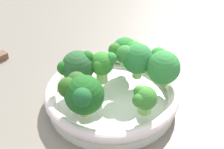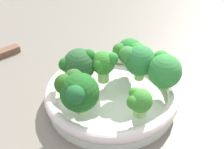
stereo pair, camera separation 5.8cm
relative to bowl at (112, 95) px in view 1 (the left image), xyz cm
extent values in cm
cube|color=slate|center=(3.40, 0.03, -3.28)|extent=(130.00, 130.00, 2.50)
cylinder|color=silver|center=(0.00, 0.00, -1.14)|extent=(24.41, 24.41, 1.79)
torus|color=silver|center=(0.00, 0.00, 0.86)|extent=(25.42, 25.42, 2.19)
cylinder|color=#9CC76D|center=(1.20, 2.42, 3.28)|extent=(2.17, 2.17, 2.66)
sphere|color=#318029|center=(1.20, 2.42, 6.06)|extent=(4.47, 4.47, 4.47)
sphere|color=#2B8032|center=(1.91, 0.88, 7.05)|extent=(2.32, 2.32, 2.32)
sphere|color=#348328|center=(-0.05, 2.50, 6.38)|extent=(2.51, 2.51, 2.51)
cylinder|color=#77B457|center=(8.20, 0.50, 2.79)|extent=(1.97, 1.97, 1.67)
sphere|color=#26782D|center=(8.20, 0.50, 5.33)|extent=(5.24, 5.24, 5.24)
sphere|color=#256A1F|center=(8.00, -1.33, 5.74)|extent=(2.81, 2.81, 2.81)
sphere|color=#2A742D|center=(9.64, 0.77, 5.69)|extent=(2.39, 2.39, 2.39)
sphere|color=#337227|center=(6.49, 1.45, 6.06)|extent=(2.89, 2.89, 2.89)
cylinder|color=#7BB755|center=(-4.41, -7.31, 2.77)|extent=(2.35, 2.35, 1.63)
sphere|color=#39832D|center=(-4.41, -7.31, 4.90)|extent=(4.05, 4.05, 4.05)
sphere|color=#3C8928|center=(-4.17, -6.19, 5.87)|extent=(2.03, 2.03, 2.03)
sphere|color=#37802B|center=(-5.59, -6.62, 5.18)|extent=(2.41, 2.41, 2.41)
cylinder|color=#88B850|center=(-7.93, 2.07, 2.83)|extent=(2.27, 2.27, 1.76)
sphere|color=#1C591D|center=(-7.93, 2.07, 5.87)|extent=(6.62, 6.62, 6.62)
sphere|color=#1D5C2A|center=(-10.53, 1.24, 7.65)|extent=(3.05, 3.05, 3.05)
sphere|color=#295A19|center=(-8.10, 4.79, 6.81)|extent=(3.47, 3.47, 3.47)
sphere|color=#2D5724|center=(-6.40, 4.02, 6.96)|extent=(3.46, 3.46, 3.46)
cylinder|color=#8AC05F|center=(4.81, -3.50, 3.09)|extent=(1.80, 1.80, 2.27)
sphere|color=#2C7C38|center=(4.81, -3.50, 6.12)|extent=(5.86, 5.86, 5.86)
sphere|color=#358D2D|center=(6.33, -2.35, 7.15)|extent=(3.04, 3.04, 3.04)
sphere|color=#368336|center=(4.01, -1.22, 7.17)|extent=(3.38, 3.38, 3.38)
cylinder|color=#98D966|center=(-0.70, 6.39, 2.82)|extent=(2.47, 2.47, 1.73)
sphere|color=#27582B|center=(-0.70, 6.39, 5.68)|extent=(6.12, 6.12, 6.12)
sphere|color=#1B621A|center=(-2.27, 8.34, 6.04)|extent=(2.68, 2.68, 2.68)
sphere|color=#19601A|center=(0.41, 4.97, 7.27)|extent=(2.59, 2.59, 2.59)
sphere|color=#1F6329|center=(0.47, 7.66, 6.21)|extent=(2.72, 2.72, 2.72)
cylinder|color=#77BA51|center=(4.26, -8.52, 2.75)|extent=(2.14, 2.14, 1.61)
sphere|color=#32843A|center=(4.26, -8.52, 5.60)|extent=(6.30, 6.30, 6.30)
sphere|color=#2C8D30|center=(5.56, -9.91, 6.00)|extent=(2.59, 2.59, 2.59)
sphere|color=#308730|center=(6.27, -7.08, 6.67)|extent=(3.16, 3.16, 3.16)
camera|label=1|loc=(-43.99, -14.88, 39.01)|focal=50.90mm
camera|label=2|loc=(-41.81, -20.20, 39.01)|focal=50.90mm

